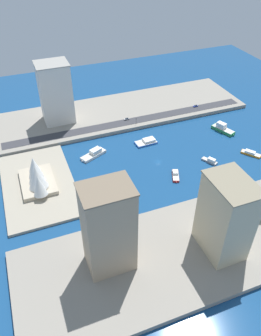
# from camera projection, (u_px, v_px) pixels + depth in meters

# --- Properties ---
(ground_plane) EXTENTS (440.00, 440.00, 0.00)m
(ground_plane) POSITION_uv_depth(u_px,v_px,m) (158.00, 162.00, 264.16)
(ground_plane) COLOR navy
(quay_west) EXTENTS (70.00, 240.00, 3.37)m
(quay_west) POSITION_uv_depth(u_px,v_px,m) (218.00, 239.00, 200.53)
(quay_west) COLOR gray
(quay_west) RESTS_ON ground_plane
(quay_east) EXTENTS (70.00, 240.00, 3.37)m
(quay_east) POSITION_uv_depth(u_px,v_px,m) (121.00, 111.00, 325.72)
(quay_east) COLOR gray
(quay_east) RESTS_ON ground_plane
(peninsula_point) EXTENTS (85.60, 49.68, 2.00)m
(peninsula_point) POSITION_uv_depth(u_px,v_px,m) (38.00, 184.00, 241.31)
(peninsula_point) COLOR #A89E89
(peninsula_point) RESTS_ON ground_plane
(road_strip) EXTENTS (10.97, 228.00, 0.15)m
(road_strip) POSITION_uv_depth(u_px,v_px,m) (130.00, 121.00, 307.03)
(road_strip) COLOR #38383D
(road_strip) RESTS_ON quay_east
(water_taxi_orange) EXTENTS (15.49, 13.19, 3.21)m
(water_taxi_orange) POSITION_uv_depth(u_px,v_px,m) (251.00, 153.00, 271.13)
(water_taxi_orange) COLOR orange
(water_taxi_orange) RESTS_ON ground_plane
(yacht_sleek_gray) EXTENTS (13.30, 9.55, 3.89)m
(yacht_sleek_gray) POSITION_uv_depth(u_px,v_px,m) (210.00, 161.00, 262.97)
(yacht_sleek_gray) COLOR #999EA3
(yacht_sleek_gray) RESTS_ON ground_plane
(catamaran_blue) EXTENTS (10.28, 19.70, 3.64)m
(catamaran_blue) POSITION_uv_depth(u_px,v_px,m) (147.00, 142.00, 284.22)
(catamaran_blue) COLOR blue
(catamaran_blue) RESTS_ON ground_plane
(tugboat_red) EXTENTS (14.60, 9.57, 3.62)m
(tugboat_red) POSITION_uv_depth(u_px,v_px,m) (176.00, 175.00, 249.00)
(tugboat_red) COLOR red
(tugboat_red) RESTS_ON ground_plane
(ferry_green_doubledeck) EXTENTS (23.32, 14.07, 7.42)m
(ferry_green_doubledeck) POSITION_uv_depth(u_px,v_px,m) (223.00, 129.00, 298.79)
(ferry_green_doubledeck) COLOR #2D8C4C
(ferry_green_doubledeck) RESTS_ON ground_plane
(ferry_white_commuter) EXTENTS (15.85, 23.22, 5.42)m
(ferry_white_commuter) POSITION_uv_depth(u_px,v_px,m) (94.00, 154.00, 269.55)
(ferry_white_commuter) COLOR silver
(ferry_white_commuter) RESTS_ON ground_plane
(barge_flat_brown) EXTENTS (22.73, 9.06, 3.29)m
(barge_flat_brown) POSITION_uv_depth(u_px,v_px,m) (124.00, 204.00, 225.00)
(barge_flat_brown) COLOR brown
(barge_flat_brown) RESTS_ON ground_plane
(office_block_beige) EXTENTS (28.86, 20.47, 49.07)m
(office_block_beige) POSITION_uv_depth(u_px,v_px,m) (225.00, 217.00, 179.14)
(office_block_beige) COLOR #C6B793
(office_block_beige) RESTS_ON quay_west
(apartment_midrise_tan) EXTENTS (19.34, 25.77, 55.09)m
(apartment_midrise_tan) POSITION_uv_depth(u_px,v_px,m) (108.00, 229.00, 168.60)
(apartment_midrise_tan) COLOR tan
(apartment_midrise_tan) RESTS_ON quay_west
(hotel_broad_white) EXTENTS (24.07, 27.70, 53.81)m
(hotel_broad_white) POSITION_uv_depth(u_px,v_px,m) (55.00, 93.00, 293.09)
(hotel_broad_white) COLOR silver
(hotel_broad_white) RESTS_ON quay_east
(sedan_silver) EXTENTS (1.82, 4.89, 1.63)m
(sedan_silver) POSITION_uv_depth(u_px,v_px,m) (127.00, 119.00, 308.76)
(sedan_silver) COLOR black
(sedan_silver) RESTS_ON road_strip
(hatchback_blue) EXTENTS (1.87, 4.65, 1.65)m
(hatchback_blue) POSITION_uv_depth(u_px,v_px,m) (196.00, 106.00, 328.93)
(hatchback_blue) COLOR black
(hatchback_blue) RESTS_ON road_strip
(traffic_light_waterfront) EXTENTS (0.36, 0.36, 6.50)m
(traffic_light_waterfront) POSITION_uv_depth(u_px,v_px,m) (136.00, 120.00, 300.23)
(traffic_light_waterfront) COLOR black
(traffic_light_waterfront) RESTS_ON quay_east
(opera_landmark) EXTENTS (37.98, 23.67, 20.45)m
(opera_landmark) POSITION_uv_depth(u_px,v_px,m) (36.00, 175.00, 234.04)
(opera_landmark) COLOR #BCAD93
(opera_landmark) RESTS_ON peninsula_point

